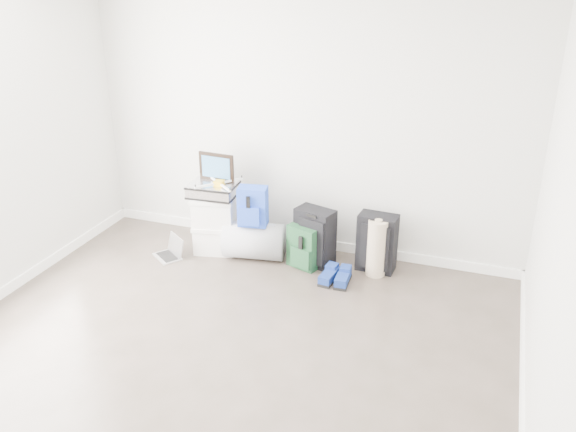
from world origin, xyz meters
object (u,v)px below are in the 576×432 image
at_px(carry_on, 377,243).
at_px(boxes_stack, 215,223).
at_px(briefcase, 213,190).
at_px(duffel_bag, 254,241).
at_px(large_suitcase, 315,237).
at_px(laptop, 171,252).

bearing_deg(carry_on, boxes_stack, -171.38).
xyz_separation_m(briefcase, carry_on, (1.67, 0.15, -0.39)).
bearing_deg(duffel_bag, large_suitcase, -2.08).
bearing_deg(duffel_bag, briefcase, 168.85).
distance_m(boxes_stack, duffel_bag, 0.46).
distance_m(briefcase, duffel_bag, 0.67).
height_order(boxes_stack, briefcase, briefcase).
xyz_separation_m(boxes_stack, laptop, (-0.38, -0.29, -0.26)).
distance_m(briefcase, laptop, 0.79).
bearing_deg(duffel_bag, boxes_stack, 168.85).
relative_size(briefcase, laptop, 1.27).
bearing_deg(boxes_stack, large_suitcase, -9.74).
xyz_separation_m(briefcase, large_suitcase, (1.07, 0.07, -0.39)).
bearing_deg(boxes_stack, carry_on, -8.21).
distance_m(boxes_stack, large_suitcase, 1.07).
bearing_deg(boxes_stack, duffel_bag, -15.01).
height_order(large_suitcase, carry_on, large_suitcase).
distance_m(briefcase, large_suitcase, 1.14).
distance_m(boxes_stack, briefcase, 0.37).
bearing_deg(laptop, large_suitcase, 49.63).
distance_m(boxes_stack, laptop, 0.54).
xyz_separation_m(boxes_stack, large_suitcase, (1.07, 0.07, -0.02)).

